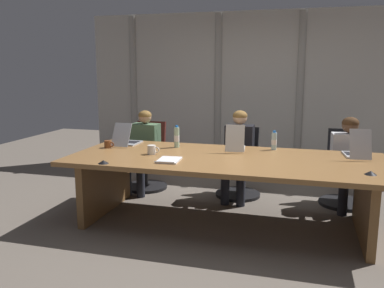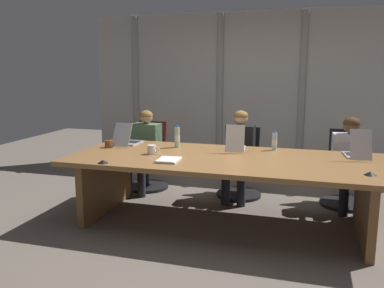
{
  "view_description": "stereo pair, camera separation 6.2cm",
  "coord_description": "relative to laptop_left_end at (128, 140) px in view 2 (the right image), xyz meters",
  "views": [
    {
      "loc": [
        0.82,
        -4.24,
        1.71
      ],
      "look_at": [
        -0.41,
        0.14,
        0.85
      ],
      "focal_mm": 38.08,
      "sensor_mm": 36.0,
      "label": 1
    },
    {
      "loc": [
        0.88,
        -4.22,
        1.71
      ],
      "look_at": [
        -0.41,
        0.14,
        0.85
      ],
      "focal_mm": 38.08,
      "sensor_mm": 36.0,
      "label": 2
    }
  ],
  "objects": [
    {
      "name": "ground_plane",
      "position": [
        1.32,
        -0.38,
        -0.81
      ],
      "size": [
        11.56,
        11.56,
        0.0
      ],
      "primitive_type": "plane",
      "color": "#6B6056"
    },
    {
      "name": "conference_table",
      "position": [
        1.32,
        -0.38,
        -0.21
      ],
      "size": [
        3.38,
        1.4,
        0.75
      ],
      "color": "olive",
      "rests_on": "ground_plane"
    },
    {
      "name": "curtain_backdrop",
      "position": [
        1.32,
        2.21,
        0.5
      ],
      "size": [
        5.78,
        0.17,
        2.61
      ],
      "color": "beige",
      "rests_on": "ground_plane"
    },
    {
      "name": "laptop_left_end",
      "position": [
        0.0,
        0.0,
        0.0
      ],
      "size": [
        0.23,
        0.48,
        0.29
      ],
      "rotation": [
        0.0,
        0.0,
        1.55
      ],
      "color": "#A8ADB7",
      "rests_on": "conference_table"
    },
    {
      "name": "laptop_left_mid",
      "position": [
        1.37,
        0.03,
        0.0
      ],
      "size": [
        0.26,
        0.45,
        0.32
      ],
      "rotation": [
        0.0,
        0.0,
        1.68
      ],
      "color": "beige",
      "rests_on": "conference_table"
    },
    {
      "name": "laptop_center",
      "position": [
        2.69,
        0.01,
        0.01
      ],
      "size": [
        0.27,
        0.48,
        0.33
      ],
      "rotation": [
        0.0,
        0.0,
        1.69
      ],
      "color": "#BCBCC1",
      "rests_on": "conference_table"
    },
    {
      "name": "office_chair_left_end",
      "position": [
        -0.02,
        0.7,
        -0.46
      ],
      "size": [
        0.6,
        0.6,
        0.94
      ],
      "rotation": [
        0.0,
        0.0,
        -1.58
      ],
      "color": "#511E19",
      "rests_on": "ground_plane"
    },
    {
      "name": "office_chair_left_mid",
      "position": [
        1.31,
        0.69,
        -0.47
      ],
      "size": [
        0.6,
        0.6,
        0.92
      ],
      "rotation": [
        0.0,
        0.0,
        -1.65
      ],
      "color": "black",
      "rests_on": "ground_plane"
    },
    {
      "name": "office_chair_center",
      "position": [
        2.65,
        0.7,
        -0.46
      ],
      "size": [
        0.6,
        0.6,
        0.94
      ],
      "rotation": [
        0.0,
        0.0,
        -1.57
      ],
      "color": "black",
      "rests_on": "ground_plane"
    },
    {
      "name": "person_left_end",
      "position": [
        -0.02,
        0.53,
        -0.18
      ],
      "size": [
        0.42,
        0.56,
        1.12
      ],
      "rotation": [
        0.0,
        0.0,
        -1.64
      ],
      "color": "#4C6B4C",
      "rests_on": "ground_plane"
    },
    {
      "name": "person_left_mid",
      "position": [
        1.31,
        0.54,
        -0.16
      ],
      "size": [
        0.38,
        0.55,
        1.16
      ],
      "rotation": [
        0.0,
        0.0,
        -1.59
      ],
      "color": "black",
      "rests_on": "ground_plane"
    },
    {
      "name": "person_center",
      "position": [
        2.68,
        0.54,
        -0.17
      ],
      "size": [
        0.46,
        0.57,
        1.12
      ],
      "rotation": [
        0.0,
        0.0,
        -1.47
      ],
      "color": "silver",
      "rests_on": "ground_plane"
    },
    {
      "name": "water_bottle_primary",
      "position": [
        1.8,
        0.18,
        0.05
      ],
      "size": [
        0.06,
        0.06,
        0.23
      ],
      "color": "silver",
      "rests_on": "conference_table"
    },
    {
      "name": "water_bottle_secondary",
      "position": [
        0.65,
        0.01,
        0.07
      ],
      "size": [
        0.07,
        0.07,
        0.27
      ],
      "color": "#ADD1B2",
      "rests_on": "conference_table"
    },
    {
      "name": "coffee_mug_near",
      "position": [
        0.5,
        -0.45,
        -0.01
      ],
      "size": [
        0.14,
        0.09,
        0.1
      ],
      "color": "white",
      "rests_on": "conference_table"
    },
    {
      "name": "coffee_mug_far",
      "position": [
        -0.14,
        -0.25,
        -0.01
      ],
      "size": [
        0.12,
        0.08,
        0.09
      ],
      "color": "brown",
      "rests_on": "conference_table"
    },
    {
      "name": "conference_mic_left_side",
      "position": [
        0.19,
        -1.0,
        -0.04
      ],
      "size": [
        0.11,
        0.11,
        0.03
      ],
      "primitive_type": "cone",
      "color": "black",
      "rests_on": "conference_table"
    },
    {
      "name": "conference_mic_middle",
      "position": [
        2.74,
        -0.74,
        -0.04
      ],
      "size": [
        0.11,
        0.11,
        0.03
      ],
      "primitive_type": "cone",
      "color": "black",
      "rests_on": "conference_table"
    },
    {
      "name": "spiral_notepad",
      "position": [
        0.79,
        -0.71,
        -0.05
      ],
      "size": [
        0.24,
        0.32,
        0.03
      ],
      "rotation": [
        0.0,
        0.0,
        0.08
      ],
      "color": "silver",
      "rests_on": "conference_table"
    }
  ]
}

